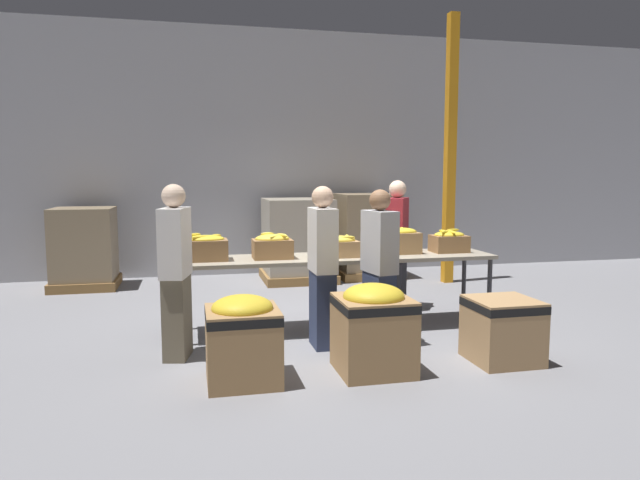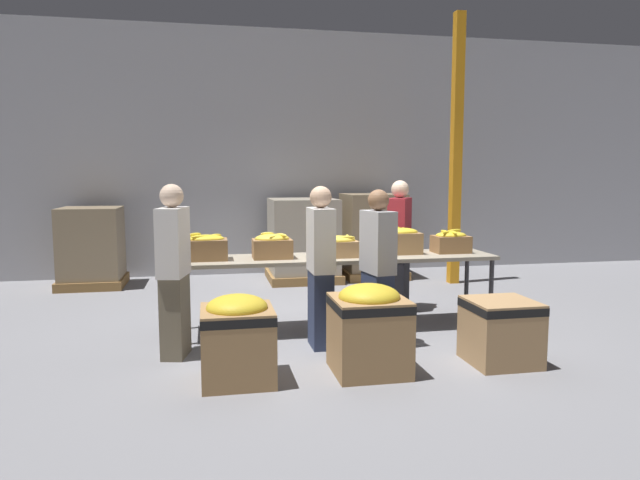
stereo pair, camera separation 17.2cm
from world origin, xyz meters
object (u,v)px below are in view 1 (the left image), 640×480
Objects in this scene: donation_bin_0 at (243,336)px; donation_bin_1 at (373,325)px; sorting_table at (337,261)px; pallet_stack_0 at (367,236)px; support_pillar at (450,151)px; pallet_stack_2 at (298,240)px; banana_box_1 at (272,246)px; banana_box_4 at (449,241)px; volunteer_1 at (379,269)px; pallet_stack_1 at (84,249)px; volunteer_0 at (176,273)px; donation_bin_2 at (503,327)px; banana_box_0 at (206,247)px; banana_box_3 at (400,240)px; volunteer_2 at (397,246)px; banana_box_2 at (336,246)px; volunteer_3 at (323,268)px.

donation_bin_0 is 0.94× the size of donation_bin_1.
sorting_table is 2.52× the size of pallet_stack_0.
support_pillar reaches higher than pallet_stack_2.
pallet_stack_0 is 1.05× the size of pallet_stack_2.
banana_box_1 reaches higher than banana_box_4.
volunteer_1 is 4.90m from pallet_stack_1.
volunteer_0 reaches higher than banana_box_4.
donation_bin_2 is 4.13m from support_pillar.
volunteer_0 is (-0.28, -0.63, -0.14)m from banana_box_0.
donation_bin_0 is (-1.86, -1.44, -0.56)m from banana_box_3.
donation_bin_1 is at bearing 6.01° from volunteer_2.
pallet_stack_0 is at bearing 79.66° from banana_box_3.
volunteer_2 is at bearing 119.73° from banana_box_4.
banana_box_1 is 0.30× the size of pallet_stack_0.
pallet_stack_2 reaches higher than banana_box_1.
banana_box_2 is 0.82× the size of donation_bin_2.
volunteer_1 is 1.58m from donation_bin_0.
support_pillar is at bearing -8.18° from pallet_stack_1.
banana_box_1 is at bearing 176.64° from banana_box_2.
pallet_stack_1 is (-3.76, 2.90, -0.36)m from banana_box_3.
sorting_table is 2.15× the size of volunteer_0.
pallet_stack_2 is at bearing 62.66° from banana_box_0.
support_pillar reaches higher than donation_bin_1.
sorting_table is 1.77m from volunteer_0.
volunteer_2 is 2.32m from donation_bin_1.
banana_box_2 is 0.63m from volunteer_3.
volunteer_0 is 2.90m from volunteer_2.
support_pillar is at bearing 168.44° from volunteer_2.
volunteer_2 is (2.30, 0.69, -0.13)m from banana_box_0.
sorting_table is 1.83m from donation_bin_0.
banana_box_1 is 1.54m from donation_bin_0.
donation_bin_0 is 1.25× the size of donation_bin_2.
donation_bin_0 is (-1.37, -0.70, -0.38)m from volunteer_1.
volunteer_1 is 3.55m from pallet_stack_2.
donation_bin_2 is 0.48× the size of pallet_stack_1.
volunteer_0 is at bearing 154.94° from donation_bin_1.
support_pillar is at bearing 36.23° from banana_box_1.
banana_box_4 is 0.25× the size of volunteer_3.
donation_bin_0 is at bearing -80.20° from banana_box_0.
donation_bin_1 is at bearing 0.00° from donation_bin_0.
sorting_table is 4.50× the size of donation_bin_1.
banana_box_2 reaches higher than donation_bin_2.
sorting_table is 2.19× the size of volunteer_3.
banana_box_2 is 0.30× the size of volunteer_3.
volunteer_1 is at bearing -98.82° from volunteer_3.
pallet_stack_1 is (-4.18, 4.35, 0.27)m from donation_bin_2.
banana_box_2 is 0.40× the size of pallet_stack_1.
pallet_stack_1 is (-2.73, 3.56, -0.19)m from volunteer_3.
volunteer_1 is 1.23m from donation_bin_2.
banana_box_3 is 0.30× the size of pallet_stack_0.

